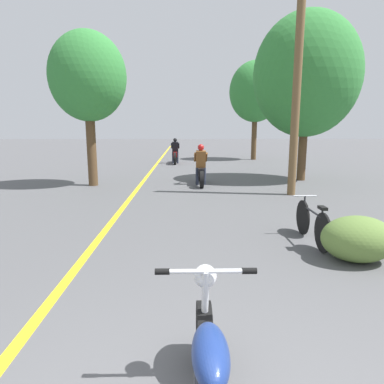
{
  "coord_description": "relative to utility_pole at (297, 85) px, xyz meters",
  "views": [
    {
      "loc": [
        -0.11,
        -1.41,
        2.02
      ],
      "look_at": [
        0.01,
        4.5,
        0.9
      ],
      "focal_mm": 32.0,
      "sensor_mm": 36.0,
      "label": 1
    }
  ],
  "objects": [
    {
      "name": "roadside_tree_left",
      "position": [
        -6.48,
        1.83,
        0.43
      ],
      "size": [
        2.58,
        2.32,
        5.18
      ],
      "color": "#513A23",
      "rests_on": "ground"
    },
    {
      "name": "motorcycle_rider_far",
      "position": [
        -3.79,
        9.36,
        -2.69
      ],
      "size": [
        0.5,
        2.18,
        1.43
      ],
      "color": "black",
      "rests_on": "ground"
    },
    {
      "name": "lane_stripe_center",
      "position": [
        -4.83,
        3.73,
        -3.22
      ],
      "size": [
        0.14,
        48.0,
        0.01
      ],
      "primitive_type": "cube",
      "color": "yellow",
      "rests_on": "ground"
    },
    {
      "name": "roadside_bush",
      "position": [
        -0.6,
        -5.25,
        -2.88
      ],
      "size": [
        1.1,
        0.88,
        0.7
      ],
      "color": "#5B7A38",
      "rests_on": "ground"
    },
    {
      "name": "motorcycle_foreground",
      "position": [
        -3.08,
        -8.23,
        -2.81
      ],
      "size": [
        0.77,
        1.96,
        0.98
      ],
      "color": "black",
      "rests_on": "ground"
    },
    {
      "name": "roadside_tree_right_near",
      "position": [
        1.28,
        2.93,
        0.69
      ],
      "size": [
        3.93,
        3.54,
        6.19
      ],
      "color": "#513A23",
      "rests_on": "ground"
    },
    {
      "name": "utility_pole",
      "position": [
        0.0,
        0.0,
        0.0
      ],
      "size": [
        1.1,
        0.24,
        6.27
      ],
      "color": "brown",
      "rests_on": "ground"
    },
    {
      "name": "motorcycle_rider_lead",
      "position": [
        -2.67,
        1.95,
        -2.69
      ],
      "size": [
        0.5,
        2.07,
        1.44
      ],
      "color": "black",
      "rests_on": "ground"
    },
    {
      "name": "bicycle_parked",
      "position": [
        -0.99,
        -4.39,
        -2.87
      ],
      "size": [
        0.44,
        1.63,
        0.77
      ],
      "color": "black",
      "rests_on": "ground"
    },
    {
      "name": "roadside_tree_right_far",
      "position": [
        1.14,
        11.6,
        0.95
      ],
      "size": [
        3.23,
        2.9,
        6.05
      ],
      "color": "#513A23",
      "rests_on": "ground"
    }
  ]
}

